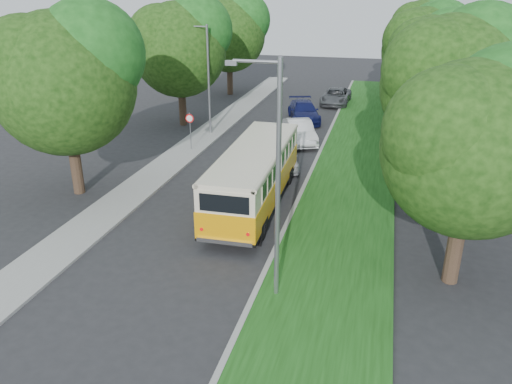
% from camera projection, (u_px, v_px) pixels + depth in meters
% --- Properties ---
extents(ground, '(120.00, 120.00, 0.00)m').
position_uv_depth(ground, '(187.00, 246.00, 20.37)').
color(ground, '#262628').
rests_on(ground, ground).
extents(curb, '(0.20, 70.00, 0.15)m').
position_uv_depth(curb, '(296.00, 206.00, 23.97)').
color(curb, gray).
rests_on(curb, ground).
extents(grass_verge, '(4.50, 70.00, 0.13)m').
position_uv_depth(grass_verge, '(345.00, 211.00, 23.43)').
color(grass_verge, '#194412').
rests_on(grass_verge, ground).
extents(sidewalk, '(2.20, 70.00, 0.12)m').
position_uv_depth(sidewalk, '(137.00, 189.00, 25.93)').
color(sidewalk, gray).
rests_on(sidewalk, ground).
extents(treeline, '(24.27, 41.91, 9.46)m').
position_uv_depth(treeline, '(327.00, 49.00, 33.45)').
color(treeline, '#332319').
rests_on(treeline, ground).
extents(lamppost_near, '(1.71, 0.16, 8.00)m').
position_uv_depth(lamppost_near, '(275.00, 177.00, 15.48)').
color(lamppost_near, gray).
rests_on(lamppost_near, ground).
extents(lamppost_far, '(1.71, 0.16, 7.50)m').
position_uv_depth(lamppost_far, '(207.00, 76.00, 34.19)').
color(lamppost_far, gray).
rests_on(lamppost_far, ground).
extents(warning_sign, '(0.56, 0.10, 2.50)m').
position_uv_depth(warning_sign, '(190.00, 125.00, 31.47)').
color(warning_sign, gray).
rests_on(warning_sign, ground).
extents(vintage_bus, '(2.76, 10.01, 2.96)m').
position_uv_depth(vintage_bus, '(255.00, 177.00, 23.54)').
color(vintage_bus, '#F19C07').
rests_on(vintage_bus, ground).
extents(car_silver, '(2.76, 4.10, 1.30)m').
position_uv_depth(car_silver, '(283.00, 157.00, 28.95)').
color(car_silver, silver).
rests_on(car_silver, ground).
extents(car_white, '(3.20, 4.86, 1.51)m').
position_uv_depth(car_white, '(300.00, 132.00, 33.55)').
color(car_white, silver).
rests_on(car_white, ground).
extents(car_blue, '(3.57, 5.60, 1.51)m').
position_uv_depth(car_blue, '(304.00, 111.00, 38.99)').
color(car_blue, '#121750').
rests_on(car_blue, ground).
extents(car_grey, '(2.50, 5.12, 1.40)m').
position_uv_depth(car_grey, '(336.00, 97.00, 44.50)').
color(car_grey, '#4F5155').
rests_on(car_grey, ground).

